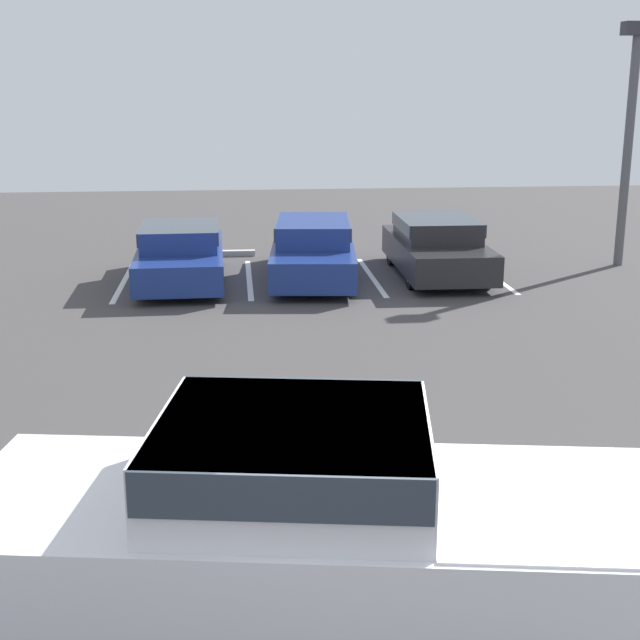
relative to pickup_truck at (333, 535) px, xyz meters
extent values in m
plane|color=#423F3F|center=(0.36, 0.05, -0.93)|extent=(60.00, 60.00, 0.00)
cube|color=white|center=(-3.15, 13.30, -0.92)|extent=(0.12, 4.09, 0.01)
cube|color=white|center=(-0.40, 13.30, -0.92)|extent=(0.12, 4.09, 0.01)
cube|color=white|center=(2.35, 13.30, -0.92)|extent=(0.12, 4.09, 0.01)
cube|color=white|center=(5.10, 13.30, -0.92)|extent=(0.12, 4.09, 0.01)
cube|color=silver|center=(-0.02, 0.00, -0.16)|extent=(5.86, 2.88, 0.99)
cube|color=silver|center=(-0.30, 0.05, 0.63)|extent=(2.29, 2.16, 0.59)
cube|color=#2D3842|center=(-0.30, 0.05, 0.76)|extent=(2.26, 2.21, 0.32)
cube|color=silver|center=(1.73, -0.27, 0.29)|extent=(2.35, 2.25, 0.14)
cylinder|color=black|center=(1.77, 0.57, -0.48)|extent=(0.93, 0.45, 0.90)
cylinder|color=#ADADB2|center=(1.77, 0.57, -0.48)|extent=(0.54, 0.40, 0.49)
cylinder|color=black|center=(-1.55, 1.09, -0.48)|extent=(0.93, 0.45, 0.90)
cylinder|color=#ADADB2|center=(-1.55, 1.09, -0.48)|extent=(0.54, 0.40, 0.49)
cube|color=navy|center=(-1.88, 13.06, -0.45)|extent=(1.91, 4.38, 0.62)
cube|color=navy|center=(-1.88, 13.15, 0.09)|extent=(1.64, 2.29, 0.47)
cube|color=#2D3842|center=(-1.88, 13.15, 0.19)|extent=(1.71, 2.25, 0.28)
cylinder|color=black|center=(-1.08, 11.83, -0.62)|extent=(0.25, 0.62, 0.61)
cylinder|color=#ADADB2|center=(-1.08, 11.83, -0.62)|extent=(0.25, 0.34, 0.34)
cylinder|color=black|center=(-2.62, 11.79, -0.62)|extent=(0.25, 0.62, 0.61)
cylinder|color=#ADADB2|center=(-2.62, 11.79, -0.62)|extent=(0.25, 0.34, 0.34)
cylinder|color=black|center=(-1.14, 14.34, -0.62)|extent=(0.25, 0.62, 0.61)
cylinder|color=#ADADB2|center=(-1.14, 14.34, -0.62)|extent=(0.25, 0.34, 0.34)
cylinder|color=black|center=(-2.68, 14.30, -0.62)|extent=(0.25, 0.62, 0.61)
cylinder|color=#ADADB2|center=(-2.68, 14.30, -0.62)|extent=(0.25, 0.34, 0.34)
cube|color=navy|center=(1.02, 13.23, -0.43)|extent=(2.19, 4.91, 0.64)
cube|color=navy|center=(1.03, 13.33, 0.13)|extent=(1.77, 2.61, 0.49)
cube|color=#2D3842|center=(1.03, 13.33, 0.23)|extent=(1.84, 2.57, 0.29)
cylinder|color=black|center=(1.65, 11.79, -0.61)|extent=(0.28, 0.65, 0.63)
cylinder|color=#ADADB2|center=(1.65, 11.79, -0.61)|extent=(0.27, 0.37, 0.35)
cylinder|color=black|center=(0.14, 11.93, -0.61)|extent=(0.28, 0.65, 0.63)
cylinder|color=#ADADB2|center=(0.14, 11.93, -0.61)|extent=(0.27, 0.37, 0.35)
cylinder|color=black|center=(1.90, 14.54, -0.61)|extent=(0.28, 0.65, 0.63)
cylinder|color=#ADADB2|center=(1.90, 14.54, -0.61)|extent=(0.27, 0.37, 0.35)
cylinder|color=black|center=(0.39, 14.68, -0.61)|extent=(0.28, 0.65, 0.63)
cylinder|color=#ADADB2|center=(0.39, 14.68, -0.61)|extent=(0.27, 0.37, 0.35)
cube|color=#232326|center=(3.82, 13.29, -0.42)|extent=(1.86, 4.38, 0.64)
cube|color=#232326|center=(3.82, 13.38, 0.13)|extent=(1.62, 2.28, 0.48)
cube|color=#2D3842|center=(3.82, 13.38, 0.23)|extent=(1.69, 2.24, 0.29)
cylinder|color=black|center=(4.60, 12.02, -0.59)|extent=(0.21, 0.68, 0.68)
cylinder|color=#ADADB2|center=(4.60, 12.02, -0.59)|extent=(0.22, 0.37, 0.37)
cylinder|color=black|center=(3.02, 12.03, -0.59)|extent=(0.21, 0.68, 0.68)
cylinder|color=#ADADB2|center=(3.02, 12.03, -0.59)|extent=(0.22, 0.37, 0.37)
cylinder|color=black|center=(4.62, 14.54, -0.59)|extent=(0.21, 0.68, 0.68)
cylinder|color=#ADADB2|center=(4.62, 14.54, -0.59)|extent=(0.22, 0.37, 0.37)
cylinder|color=black|center=(3.05, 14.56, -0.59)|extent=(0.21, 0.68, 0.68)
cylinder|color=#ADADB2|center=(3.05, 14.56, -0.59)|extent=(0.22, 0.37, 0.37)
cylinder|color=#515156|center=(8.41, 14.04, 1.69)|extent=(0.21, 0.21, 5.24)
cube|color=#333338|center=(8.41, 14.04, 4.47)|extent=(0.70, 0.36, 0.30)
cube|color=#B7B2A8|center=(-1.12, 16.06, -0.86)|extent=(1.84, 0.20, 0.14)
camera|label=1|loc=(-0.69, -6.08, 3.34)|focal=50.00mm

